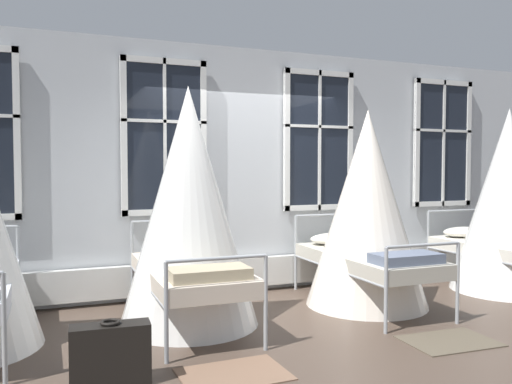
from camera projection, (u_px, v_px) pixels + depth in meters
The scene contains 9 objects.
ground at pixel (281, 313), 5.60m from camera, with size 19.71×19.71×0.00m, color #4C3D33.
back_wall_with_windows at pixel (243, 170), 6.62m from camera, with size 10.85×0.10×3.06m, color silver.
window_bank at pixel (247, 206), 6.53m from camera, with size 7.15×0.10×2.77m.
cot_second at pixel (189, 211), 5.17m from camera, with size 1.37×1.98×2.36m.
cot_third at pixel (367, 212), 5.92m from camera, with size 1.37×1.97×2.22m.
cot_fourth at pixel (507, 203), 6.63m from camera, with size 1.37×1.98×2.31m.
rug_second at pixel (234, 374), 3.93m from camera, with size 0.80×0.56×0.01m, color brown.
rug_third at pixel (449, 341), 4.68m from camera, with size 0.80×0.56×0.01m, color brown.
suitcase_dark at pixel (111, 354), 3.74m from camera, with size 0.57×0.25×0.47m.
Camera 1 is at (-2.29, -5.04, 1.55)m, focal length 36.66 mm.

